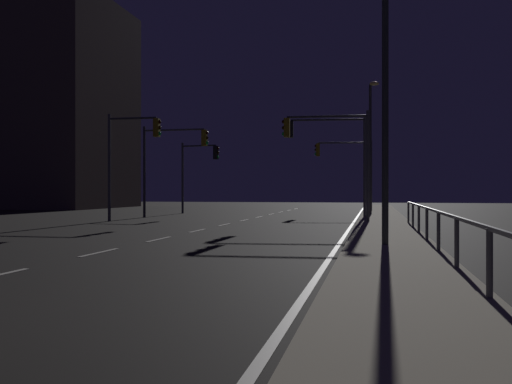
# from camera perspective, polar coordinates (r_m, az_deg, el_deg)

# --- Properties ---
(ground_plane) EXTENTS (112.00, 112.00, 0.00)m
(ground_plane) POSITION_cam_1_polar(r_m,az_deg,el_deg) (22.54, -5.75, -3.98)
(ground_plane) COLOR black
(ground_plane) RESTS_ON ground
(sidewalk_right) EXTENTS (2.48, 77.00, 0.14)m
(sidewalk_right) POSITION_cam_1_polar(r_m,az_deg,el_deg) (21.43, 13.53, -4.01)
(sidewalk_right) COLOR gray
(sidewalk_right) RESTS_ON ground
(lane_markings_center) EXTENTS (0.14, 50.00, 0.01)m
(lane_markings_center) POSITION_cam_1_polar(r_m,az_deg,el_deg) (25.88, -3.34, -3.44)
(lane_markings_center) COLOR silver
(lane_markings_center) RESTS_ON ground
(lane_edge_line) EXTENTS (0.14, 53.00, 0.01)m
(lane_edge_line) POSITION_cam_1_polar(r_m,az_deg,el_deg) (26.44, 10.07, -3.37)
(lane_edge_line) COLOR silver
(lane_edge_line) RESTS_ON ground
(traffic_light_near_right) EXTENTS (4.28, 0.53, 5.39)m
(traffic_light_near_right) POSITION_cam_1_polar(r_m,az_deg,el_deg) (27.03, 7.76, 5.09)
(traffic_light_near_right) COLOR #4C4C51
(traffic_light_near_right) RESTS_ON sidewalk_right
(traffic_light_mid_right) EXTENTS (2.97, 0.35, 5.68)m
(traffic_light_mid_right) POSITION_cam_1_polar(r_m,az_deg,el_deg) (29.35, -13.04, 4.65)
(traffic_light_mid_right) COLOR #4C4C51
(traffic_light_mid_right) RESTS_ON ground
(traffic_light_near_left) EXTENTS (4.49, 0.73, 5.79)m
(traffic_light_near_left) POSITION_cam_1_polar(r_m,az_deg,el_deg) (31.31, 7.91, 4.91)
(traffic_light_near_left) COLOR #4C4C51
(traffic_light_near_left) RESTS_ON sidewalk_right
(traffic_light_far_center) EXTENTS (2.94, 0.62, 5.10)m
(traffic_light_far_center) POSITION_cam_1_polar(r_m,az_deg,el_deg) (39.01, -6.08, 2.95)
(traffic_light_far_center) COLOR #4C4C51
(traffic_light_far_center) RESTS_ON ground
(traffic_light_far_left) EXTENTS (4.25, 0.84, 5.35)m
(traffic_light_far_left) POSITION_cam_1_polar(r_m,az_deg,el_deg) (41.34, 9.45, 3.32)
(traffic_light_far_left) COLOR #38383D
(traffic_light_far_left) RESTS_ON sidewalk_right
(traffic_light_mid_left) EXTENTS (4.16, 0.34, 5.55)m
(traffic_light_mid_left) POSITION_cam_1_polar(r_m,az_deg,el_deg) (33.18, -8.87, 4.08)
(traffic_light_mid_left) COLOR #38383D
(traffic_light_mid_left) RESTS_ON ground
(street_lamp_far_end) EXTENTS (1.50, 0.91, 7.72)m
(street_lamp_far_end) POSITION_cam_1_polar(r_m,az_deg,el_deg) (15.50, 12.66, 11.68)
(street_lamp_far_end) COLOR #2D3033
(street_lamp_far_end) RESTS_ON sidewalk_right
(street_lamp_across_street) EXTENTS (0.62, 1.82, 8.25)m
(street_lamp_across_street) POSITION_cam_1_polar(r_m,az_deg,el_deg) (35.17, 11.97, 5.66)
(street_lamp_across_street) COLOR #38383D
(street_lamp_across_street) RESTS_ON sidewalk_right
(barrier_fence) EXTENTS (0.09, 24.27, 0.98)m
(barrier_fence) POSITION_cam_1_polar(r_m,az_deg,el_deg) (14.06, 18.61, -2.85)
(barrier_fence) COLOR #59595E
(barrier_fence) RESTS_ON sidewalk_right
(building_distant) EXTENTS (21.29, 13.03, 19.69)m
(building_distant) POSITION_cam_1_polar(r_m,az_deg,el_deg) (59.29, -24.13, 8.07)
(building_distant) COLOR brown
(building_distant) RESTS_ON ground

